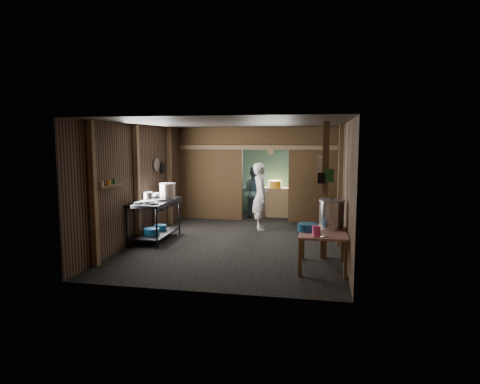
% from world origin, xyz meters
% --- Properties ---
extents(floor, '(4.50, 7.00, 0.00)m').
position_xyz_m(floor, '(0.00, 0.00, 0.00)').
color(floor, black).
rests_on(floor, ground).
extents(ceiling, '(4.50, 7.00, 0.00)m').
position_xyz_m(ceiling, '(0.00, 0.00, 2.60)').
color(ceiling, '#3C3733').
rests_on(ceiling, ground).
extents(wall_back, '(4.50, 0.00, 2.60)m').
position_xyz_m(wall_back, '(0.00, 3.50, 1.30)').
color(wall_back, brown).
rests_on(wall_back, ground).
extents(wall_front, '(4.50, 0.00, 2.60)m').
position_xyz_m(wall_front, '(0.00, -3.50, 1.30)').
color(wall_front, brown).
rests_on(wall_front, ground).
extents(wall_left, '(0.00, 7.00, 2.60)m').
position_xyz_m(wall_left, '(-2.25, 0.00, 1.30)').
color(wall_left, brown).
rests_on(wall_left, ground).
extents(wall_right, '(0.00, 7.00, 2.60)m').
position_xyz_m(wall_right, '(2.25, 0.00, 1.30)').
color(wall_right, brown).
rests_on(wall_right, ground).
extents(partition_left, '(1.85, 0.10, 2.60)m').
position_xyz_m(partition_left, '(-1.32, 2.20, 1.30)').
color(partition_left, '#513A1F').
rests_on(partition_left, floor).
extents(partition_right, '(1.35, 0.10, 2.60)m').
position_xyz_m(partition_right, '(1.57, 2.20, 1.30)').
color(partition_right, '#513A1F').
rests_on(partition_right, floor).
extents(partition_header, '(1.30, 0.10, 0.60)m').
position_xyz_m(partition_header, '(0.25, 2.20, 2.30)').
color(partition_header, '#513A1F').
rests_on(partition_header, wall_back).
extents(turquoise_panel, '(4.40, 0.06, 2.50)m').
position_xyz_m(turquoise_panel, '(0.00, 3.44, 1.25)').
color(turquoise_panel, '#5B9B9D').
rests_on(turquoise_panel, wall_back).
extents(back_counter, '(1.20, 0.50, 0.85)m').
position_xyz_m(back_counter, '(0.30, 2.95, 0.42)').
color(back_counter, brown).
rests_on(back_counter, floor).
extents(wall_clock, '(0.20, 0.03, 0.20)m').
position_xyz_m(wall_clock, '(0.25, 3.40, 1.90)').
color(wall_clock, white).
rests_on(wall_clock, wall_back).
extents(post_left_a, '(0.10, 0.12, 2.60)m').
position_xyz_m(post_left_a, '(-2.18, -2.60, 1.30)').
color(post_left_a, brown).
rests_on(post_left_a, floor).
extents(post_left_b, '(0.10, 0.12, 2.60)m').
position_xyz_m(post_left_b, '(-2.18, -0.80, 1.30)').
color(post_left_b, brown).
rests_on(post_left_b, floor).
extents(post_left_c, '(0.10, 0.12, 2.60)m').
position_xyz_m(post_left_c, '(-2.18, 1.20, 1.30)').
color(post_left_c, brown).
rests_on(post_left_c, floor).
extents(post_right, '(0.10, 0.12, 2.60)m').
position_xyz_m(post_right, '(2.18, -0.20, 1.30)').
color(post_right, brown).
rests_on(post_right, floor).
extents(post_free, '(0.12, 0.12, 2.60)m').
position_xyz_m(post_free, '(1.85, -1.30, 1.30)').
color(post_free, brown).
rests_on(post_free, floor).
extents(cross_beam, '(4.40, 0.12, 0.12)m').
position_xyz_m(cross_beam, '(0.00, 2.15, 2.05)').
color(cross_beam, brown).
rests_on(cross_beam, wall_left).
extents(pan_lid_big, '(0.03, 0.34, 0.34)m').
position_xyz_m(pan_lid_big, '(-2.21, 0.40, 1.65)').
color(pan_lid_big, gray).
rests_on(pan_lid_big, wall_left).
extents(pan_lid_small, '(0.03, 0.30, 0.30)m').
position_xyz_m(pan_lid_small, '(-2.21, 0.80, 1.55)').
color(pan_lid_small, black).
rests_on(pan_lid_small, wall_left).
extents(wall_shelf, '(0.14, 0.80, 0.03)m').
position_xyz_m(wall_shelf, '(-2.15, -2.10, 1.40)').
color(wall_shelf, brown).
rests_on(wall_shelf, wall_left).
extents(jar_white, '(0.07, 0.07, 0.10)m').
position_xyz_m(jar_white, '(-2.15, -2.35, 1.47)').
color(jar_white, white).
rests_on(jar_white, wall_shelf).
extents(jar_yellow, '(0.08, 0.08, 0.10)m').
position_xyz_m(jar_yellow, '(-2.15, -2.10, 1.47)').
color(jar_yellow, '#FEAE1E').
rests_on(jar_yellow, wall_shelf).
extents(jar_green, '(0.06, 0.06, 0.10)m').
position_xyz_m(jar_green, '(-2.15, -1.88, 1.47)').
color(jar_green, '#236E2D').
rests_on(jar_green, wall_shelf).
extents(bag_white, '(0.22, 0.15, 0.32)m').
position_xyz_m(bag_white, '(1.80, -1.22, 1.78)').
color(bag_white, white).
rests_on(bag_white, post_free).
extents(bag_green, '(0.16, 0.12, 0.24)m').
position_xyz_m(bag_green, '(1.92, -1.36, 1.60)').
color(bag_green, '#236E2D').
rests_on(bag_green, post_free).
extents(bag_black, '(0.14, 0.10, 0.20)m').
position_xyz_m(bag_black, '(1.78, -1.38, 1.55)').
color(bag_black, black).
rests_on(bag_black, post_free).
extents(gas_range, '(0.79, 1.54, 0.91)m').
position_xyz_m(gas_range, '(-1.88, -0.59, 0.45)').
color(gas_range, black).
rests_on(gas_range, floor).
extents(prep_table, '(0.82, 1.12, 0.66)m').
position_xyz_m(prep_table, '(1.83, -1.96, 0.33)').
color(prep_table, tan).
rests_on(prep_table, floor).
extents(stove_pot_large, '(0.46, 0.46, 0.38)m').
position_xyz_m(stove_pot_large, '(-1.71, -0.20, 1.08)').
color(stove_pot_large, silver).
rests_on(stove_pot_large, gas_range).
extents(stove_pot_med, '(0.25, 0.25, 0.20)m').
position_xyz_m(stove_pot_med, '(-2.05, -0.56, 0.99)').
color(stove_pot_med, silver).
rests_on(stove_pot_med, gas_range).
extents(stove_saucepan, '(0.17, 0.17, 0.10)m').
position_xyz_m(stove_saucepan, '(-2.05, -0.07, 0.96)').
color(stove_saucepan, silver).
rests_on(stove_saucepan, gas_range).
extents(frying_pan, '(0.48, 0.61, 0.07)m').
position_xyz_m(frying_pan, '(-1.88, -0.95, 0.94)').
color(frying_pan, gray).
rests_on(frying_pan, gas_range).
extents(blue_tub_front, '(0.34, 0.34, 0.14)m').
position_xyz_m(blue_tub_front, '(-1.88, -0.79, 0.25)').
color(blue_tub_front, '#135082').
rests_on(blue_tub_front, gas_range).
extents(blue_tub_back, '(0.29, 0.29, 0.12)m').
position_xyz_m(blue_tub_back, '(-1.88, -0.28, 0.23)').
color(blue_tub_back, '#135082').
rests_on(blue_tub_back, gas_range).
extents(stock_pot, '(0.51, 0.51, 0.54)m').
position_xyz_m(stock_pot, '(1.97, -1.64, 0.91)').
color(stock_pot, silver).
rests_on(stock_pot, prep_table).
extents(wash_basin, '(0.41, 0.41, 0.13)m').
position_xyz_m(wash_basin, '(1.55, -1.97, 0.73)').
color(wash_basin, '#135082').
rests_on(wash_basin, prep_table).
extents(pink_bucket, '(0.17, 0.17, 0.17)m').
position_xyz_m(pink_bucket, '(1.71, -2.31, 0.75)').
color(pink_bucket, '#F44C8B').
rests_on(pink_bucket, prep_table).
extents(knife, '(0.29, 0.14, 0.01)m').
position_xyz_m(knife, '(1.79, -2.41, 0.67)').
color(knife, silver).
rests_on(knife, prep_table).
extents(yellow_tub, '(0.38, 0.38, 0.21)m').
position_xyz_m(yellow_tub, '(0.44, 2.95, 0.96)').
color(yellow_tub, '#FEAE1E').
rests_on(yellow_tub, back_counter).
extents(cook, '(0.55, 0.70, 1.69)m').
position_xyz_m(cook, '(0.29, 1.00, 0.85)').
color(cook, silver).
rests_on(cook, floor).
extents(worker_back, '(0.77, 0.63, 1.50)m').
position_xyz_m(worker_back, '(-0.17, 2.75, 0.75)').
color(worker_back, slate).
rests_on(worker_back, floor).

